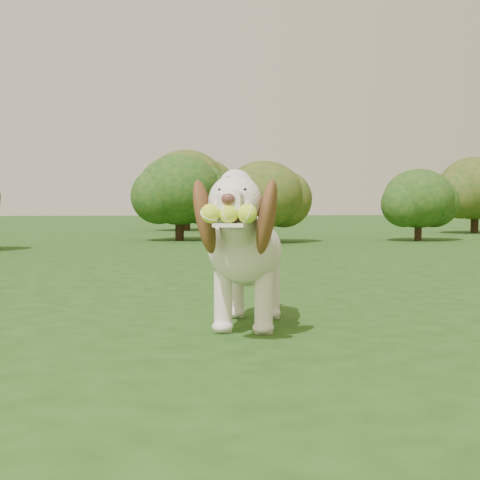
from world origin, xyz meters
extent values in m
plane|color=#1F4012|center=(0.00, 0.00, 0.00)|extent=(80.00, 80.00, 0.00)
ellipsoid|color=silver|center=(-0.34, -0.33, 0.42)|extent=(0.55, 0.80, 0.38)
ellipsoid|color=silver|center=(-0.41, -0.60, 0.46)|extent=(0.46, 0.46, 0.37)
ellipsoid|color=silver|center=(-0.28, -0.09, 0.41)|extent=(0.42, 0.42, 0.34)
cylinder|color=silver|center=(-0.45, -0.73, 0.56)|extent=(0.27, 0.34, 0.29)
sphere|color=silver|center=(-0.49, -0.87, 0.70)|extent=(0.32, 0.32, 0.26)
sphere|color=silver|center=(-0.48, -0.85, 0.77)|extent=(0.21, 0.21, 0.17)
cube|color=silver|center=(-0.53, -1.01, 0.70)|extent=(0.15, 0.18, 0.07)
ellipsoid|color=#592D28|center=(-0.55, -1.09, 0.71)|extent=(0.07, 0.06, 0.05)
cube|color=silver|center=(-0.53, -1.03, 0.59)|extent=(0.18, 0.20, 0.02)
ellipsoid|color=brown|center=(-0.63, -0.82, 0.63)|extent=(0.20, 0.24, 0.41)
ellipsoid|color=brown|center=(-0.34, -0.90, 0.63)|extent=(0.18, 0.28, 0.41)
cylinder|color=silver|center=(-0.24, 0.06, 0.45)|extent=(0.11, 0.20, 0.14)
cylinder|color=silver|center=(-0.51, -0.55, 0.16)|extent=(0.12, 0.12, 0.33)
cylinder|color=silver|center=(-0.30, -0.60, 0.16)|extent=(0.12, 0.12, 0.33)
cylinder|color=silver|center=(-0.39, -0.08, 0.16)|extent=(0.12, 0.12, 0.33)
cylinder|color=silver|center=(-0.18, -0.14, 0.16)|extent=(0.12, 0.12, 0.33)
sphere|color=#DCF238|center=(-0.63, -1.05, 0.65)|extent=(0.11, 0.11, 0.09)
sphere|color=#DCF238|center=(-0.54, -1.07, 0.65)|extent=(0.11, 0.11, 0.09)
sphere|color=#DCF238|center=(-0.46, -1.10, 0.65)|extent=(0.11, 0.11, 0.09)
cylinder|color=#382314|center=(1.11, 7.79, 0.24)|extent=(0.15, 0.15, 0.48)
ellipsoid|color=#144216|center=(1.11, 7.79, 0.87)|extent=(1.43, 1.43, 1.22)
cylinder|color=#382314|center=(4.16, 8.10, 0.22)|extent=(0.14, 0.14, 0.44)
ellipsoid|color=#144216|center=(4.16, 8.10, 0.81)|extent=(1.33, 1.33, 1.13)
cylinder|color=#382314|center=(6.88, 11.21, 0.30)|extent=(0.19, 0.19, 0.60)
ellipsoid|color=#144216|center=(6.88, 11.21, 1.09)|extent=(1.79, 1.79, 1.52)
cylinder|color=#382314|center=(-0.36, 8.80, 0.27)|extent=(0.17, 0.17, 0.53)
ellipsoid|color=#144216|center=(-0.36, 8.80, 0.98)|extent=(1.60, 1.60, 1.36)
cylinder|color=#382314|center=(0.03, 13.86, 0.35)|extent=(0.22, 0.22, 0.70)
ellipsoid|color=#144216|center=(0.03, 13.86, 1.28)|extent=(2.09, 2.09, 1.77)
camera|label=1|loc=(-0.89, -4.10, 0.68)|focal=50.00mm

